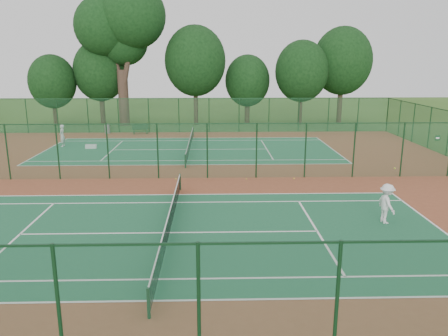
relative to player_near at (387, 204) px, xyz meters
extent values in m
plane|color=#345B1C|center=(-9.74, 8.06, -0.94)|extent=(120.00, 120.00, 0.00)
cube|color=brown|center=(-9.74, 8.06, -0.93)|extent=(40.00, 36.00, 0.01)
cube|color=#1D5E3A|center=(-9.74, -0.94, -0.92)|extent=(23.77, 10.97, 0.01)
cube|color=#216A44|center=(-9.74, 17.06, -0.92)|extent=(23.77, 10.97, 0.01)
cube|color=#1A4E2E|center=(-9.74, 26.06, 0.81)|extent=(40.00, 0.02, 3.50)
cube|color=#153C1E|center=(-9.74, 26.06, 2.52)|extent=(40.00, 0.05, 0.05)
cube|color=#17462F|center=(-9.74, -9.94, 0.81)|extent=(40.00, 0.02, 3.50)
cube|color=#13361F|center=(-9.74, -9.94, 2.52)|extent=(40.00, 0.05, 0.05)
cube|color=#1C5431|center=(-9.74, 8.06, 0.81)|extent=(40.00, 0.02, 3.50)
cube|color=#13351B|center=(-9.74, 8.06, 2.52)|extent=(40.00, 0.05, 0.05)
cylinder|color=#163D24|center=(-9.74, -7.34, -0.45)|extent=(0.10, 0.10, 0.97)
cylinder|color=#163D24|center=(-9.74, 5.46, -0.45)|extent=(0.10, 0.10, 0.97)
cube|color=black|center=(-9.74, -0.94, -0.45)|extent=(0.02, 12.80, 0.85)
cube|color=white|center=(-9.74, -0.94, -0.02)|extent=(0.04, 12.80, 0.06)
cylinder|color=#12331D|center=(-9.74, 10.66, -0.45)|extent=(0.10, 0.10, 0.97)
cylinder|color=#12331D|center=(-9.74, 23.46, -0.45)|extent=(0.10, 0.10, 0.97)
cube|color=black|center=(-9.74, 17.06, -0.45)|extent=(0.02, 12.80, 0.85)
cube|color=silver|center=(-9.74, 17.06, -0.02)|extent=(0.04, 12.80, 0.06)
imported|color=white|center=(0.00, 0.00, 0.00)|extent=(0.86, 1.28, 1.84)
imported|color=silver|center=(-20.73, 18.66, 0.02)|extent=(0.45, 0.69, 1.89)
cylinder|color=gray|center=(-18.49, 25.48, -0.43)|extent=(0.60, 0.60, 0.99)
cube|color=#113217|center=(-15.75, 25.03, -0.69)|extent=(0.14, 0.43, 0.48)
cube|color=#113217|center=(-14.49, 25.20, -0.69)|extent=(0.14, 0.43, 0.48)
cube|color=#113217|center=(-15.12, 25.11, -0.43)|extent=(1.64, 0.67, 0.05)
cube|color=#113217|center=(-15.09, 24.90, -0.18)|extent=(1.59, 0.28, 0.48)
cube|color=silver|center=(-18.09, 17.74, -0.76)|extent=(0.92, 0.40, 0.34)
sphere|color=yellow|center=(-2.77, 7.65, -0.89)|extent=(0.08, 0.08, 0.08)
sphere|color=gold|center=(-5.77, 7.61, -0.89)|extent=(0.07, 0.07, 0.07)
sphere|color=#C6E936|center=(-10.17, 7.80, -0.89)|extent=(0.07, 0.07, 0.07)
cylinder|color=#3E2B22|center=(-17.85, 31.26, 2.16)|extent=(1.14, 1.14, 6.20)
cylinder|color=#3E2B22|center=(-18.78, 31.57, 6.81)|extent=(2.10, 0.62, 6.16)
cylinder|color=#3E2B22|center=(-16.92, 31.05, 7.12)|extent=(1.96, 0.58, 6.69)
sphere|color=black|center=(-19.51, 31.57, 9.91)|extent=(6.61, 6.61, 6.61)
sphere|color=black|center=(-16.30, 31.05, 10.94)|extent=(7.02, 7.02, 7.02)
sphere|color=black|center=(-17.65, 32.09, 8.36)|extent=(5.37, 5.37, 5.37)
camera|label=1|loc=(-7.88, -18.57, 6.33)|focal=35.00mm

